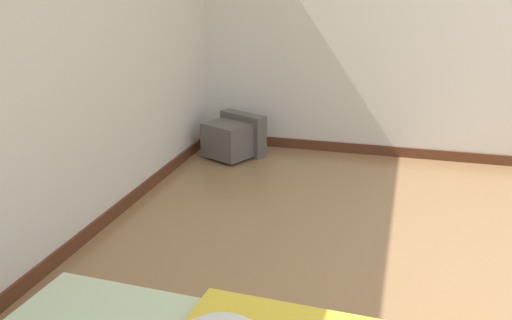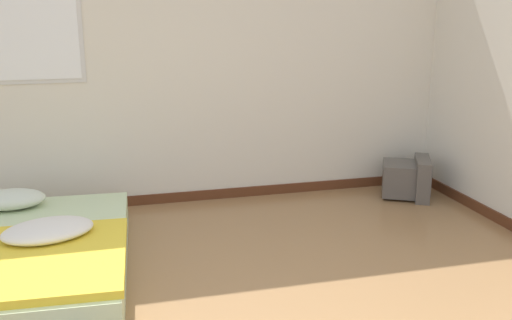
% 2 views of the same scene
% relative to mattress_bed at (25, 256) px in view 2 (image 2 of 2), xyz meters
% --- Properties ---
extents(wall_back, '(7.55, 0.08, 2.60)m').
position_rel_mattress_bed_xyz_m(wall_back, '(1.05, 1.29, 1.14)').
color(wall_back, silver).
rests_on(wall_back, ground_plane).
extents(mattress_bed, '(1.38, 1.94, 0.38)m').
position_rel_mattress_bed_xyz_m(mattress_bed, '(0.00, 0.00, 0.00)').
color(mattress_bed, beige).
rests_on(mattress_bed, ground_plane).
extents(crt_tv, '(0.56, 0.56, 0.37)m').
position_rel_mattress_bed_xyz_m(crt_tv, '(3.25, 0.87, 0.03)').
color(crt_tv, '#56514C').
rests_on(crt_tv, ground_plane).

